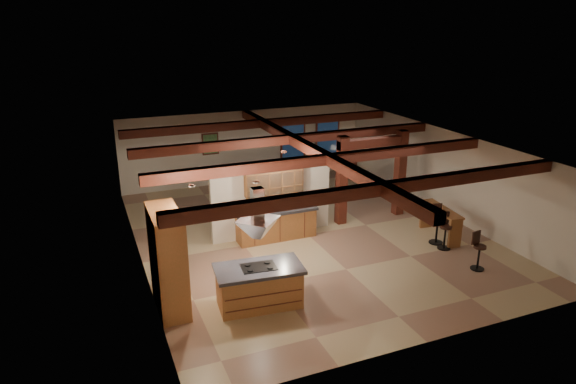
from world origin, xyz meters
name	(u,v)px	position (x,y,z in m)	size (l,w,h in m)	color
ground	(308,235)	(0.00, 0.00, 0.00)	(12.00, 12.00, 0.00)	tan
room_walls	(309,180)	(0.00, 0.00, 1.78)	(12.00, 12.00, 12.00)	beige
ceiling_beams	(309,148)	(0.00, 0.00, 2.76)	(10.00, 12.00, 0.28)	#411910
timber_posts	(372,167)	(2.50, 0.50, 1.76)	(2.50, 0.30, 2.90)	#411910
partition_wall	(272,201)	(-1.00, 0.50, 1.10)	(3.80, 0.18, 2.20)	beige
pantry_cabinet	(168,261)	(-4.67, -2.60, 1.20)	(0.67, 1.60, 2.40)	#A25834
back_counter	(276,224)	(-1.00, 0.11, 0.48)	(2.50, 0.66, 0.94)	#A25834
upper_display_cabinet	(274,179)	(-1.00, 0.31, 1.85)	(1.80, 0.36, 0.95)	#A25834
range_hood	(258,235)	(-2.74, -3.28, 1.78)	(1.10, 1.10, 1.40)	silver
back_windows	(310,139)	(2.80, 5.93, 1.50)	(2.70, 0.07, 1.70)	#411910
framed_art	(210,144)	(-1.50, 5.94, 1.70)	(0.65, 0.05, 0.85)	#411910
recessed_cans	(247,172)	(-2.53, -1.93, 2.87)	(3.16, 2.46, 0.03)	silver
kitchen_island	(259,286)	(-2.74, -3.28, 0.50)	(2.11, 1.26, 1.00)	#A25834
dining_table	(260,195)	(-0.45, 3.21, 0.32)	(1.82, 1.02, 0.64)	#3F190F
sofa	(303,172)	(2.21, 5.40, 0.29)	(1.97, 0.77, 0.57)	black
microwave	(277,206)	(-0.96, 0.11, 1.07)	(0.46, 0.31, 0.25)	#ACACB0
bar_counter	(441,218)	(3.66, -1.68, 0.63)	(0.64, 1.82, 0.93)	#A25834
side_table	(349,167)	(4.27, 5.18, 0.31)	(0.50, 0.50, 0.62)	#411910
table_lamp	(349,155)	(4.27, 5.18, 0.85)	(0.27, 0.27, 0.32)	black
bar_stool_a	(478,251)	(3.25, -3.77, 0.53)	(0.37, 0.38, 1.04)	black
bar_stool_b	(437,224)	(3.30, -1.97, 0.60)	(0.42, 0.44, 1.19)	black
bar_stool_c	(445,231)	(3.27, -2.38, 0.55)	(0.38, 0.39, 1.08)	black
dining_chairs	(260,189)	(-0.45, 3.21, 0.54)	(1.90, 1.90, 1.07)	#411910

